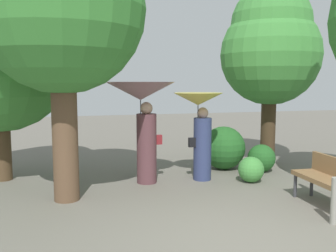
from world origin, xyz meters
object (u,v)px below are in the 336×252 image
(person_right, at_px, (200,120))
(tree_mid_right, at_px, (271,46))
(path_marker_post, at_px, (335,201))
(person_left, at_px, (142,106))
(park_bench, at_px, (332,178))

(person_right, bearing_deg, tree_mid_right, -71.84)
(person_right, xyz_separation_m, path_marker_post, (1.03, -2.96, -0.96))
(tree_mid_right, height_order, path_marker_post, tree_mid_right)
(person_left, relative_size, person_right, 1.12)
(person_right, bearing_deg, person_left, 79.20)
(path_marker_post, bearing_deg, person_right, 109.19)
(person_left, distance_m, park_bench, 3.80)
(park_bench, height_order, path_marker_post, park_bench)
(person_left, height_order, park_bench, person_left)
(park_bench, height_order, tree_mid_right, tree_mid_right)
(park_bench, distance_m, path_marker_post, 0.79)
(person_left, height_order, tree_mid_right, tree_mid_right)
(person_left, relative_size, tree_mid_right, 0.46)
(person_right, xyz_separation_m, tree_mid_right, (2.30, 1.08, 1.72))
(path_marker_post, bearing_deg, person_left, 126.74)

